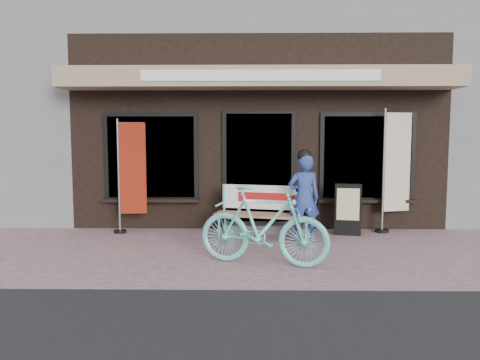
{
  "coord_description": "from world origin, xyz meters",
  "views": [
    {
      "loc": [
        -0.21,
        -6.67,
        1.77
      ],
      "look_at": [
        -0.33,
        0.7,
        1.05
      ],
      "focal_mm": 35.0,
      "sensor_mm": 36.0,
      "label": 1
    }
  ],
  "objects_px": {
    "nobori_red": "(130,174)",
    "nobori_cream": "(395,169)",
    "person": "(304,196)",
    "bench": "(265,208)",
    "bicycle": "(264,226)",
    "menu_stand": "(348,209)"
  },
  "relations": [
    {
      "from": "bench",
      "to": "nobori_red",
      "type": "bearing_deg",
      "value": -176.42
    },
    {
      "from": "bicycle",
      "to": "nobori_cream",
      "type": "bearing_deg",
      "value": -31.4
    },
    {
      "from": "person",
      "to": "nobori_cream",
      "type": "bearing_deg",
      "value": 19.63
    },
    {
      "from": "nobori_cream",
      "to": "bicycle",
      "type": "bearing_deg",
      "value": -152.39
    },
    {
      "from": "bench",
      "to": "nobori_cream",
      "type": "height_order",
      "value": "nobori_cream"
    },
    {
      "from": "person",
      "to": "menu_stand",
      "type": "xyz_separation_m",
      "value": [
        0.83,
        0.49,
        -0.29
      ]
    },
    {
      "from": "bench",
      "to": "menu_stand",
      "type": "relative_size",
      "value": 1.87
    },
    {
      "from": "bicycle",
      "to": "bench",
      "type": "bearing_deg",
      "value": 13.39
    },
    {
      "from": "person",
      "to": "nobori_red",
      "type": "height_order",
      "value": "nobori_red"
    },
    {
      "from": "bicycle",
      "to": "person",
      "type": "bearing_deg",
      "value": -10.58
    },
    {
      "from": "bicycle",
      "to": "menu_stand",
      "type": "xyz_separation_m",
      "value": [
        1.54,
        1.9,
        -0.07
      ]
    },
    {
      "from": "bench",
      "to": "nobori_red",
      "type": "xyz_separation_m",
      "value": [
        -2.4,
        0.43,
        0.53
      ]
    },
    {
      "from": "nobori_cream",
      "to": "nobori_red",
      "type": "bearing_deg",
      "value": 167.14
    },
    {
      "from": "menu_stand",
      "to": "bicycle",
      "type": "bearing_deg",
      "value": -117.15
    },
    {
      "from": "nobori_red",
      "to": "nobori_cream",
      "type": "relative_size",
      "value": 0.92
    },
    {
      "from": "person",
      "to": "nobori_red",
      "type": "relative_size",
      "value": 0.75
    },
    {
      "from": "nobori_cream",
      "to": "bench",
      "type": "bearing_deg",
      "value": 179.21
    },
    {
      "from": "bench",
      "to": "bicycle",
      "type": "distance_m",
      "value": 1.64
    },
    {
      "from": "menu_stand",
      "to": "nobori_cream",
      "type": "bearing_deg",
      "value": 32.08
    },
    {
      "from": "bench",
      "to": "nobori_cream",
      "type": "bearing_deg",
      "value": 27.71
    },
    {
      "from": "bicycle",
      "to": "menu_stand",
      "type": "height_order",
      "value": "bicycle"
    },
    {
      "from": "bicycle",
      "to": "nobori_red",
      "type": "bearing_deg",
      "value": 64.43
    }
  ]
}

